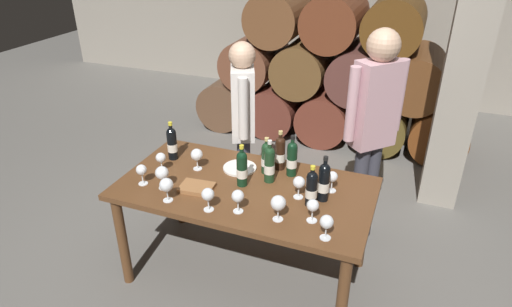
{
  "coord_description": "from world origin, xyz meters",
  "views": [
    {
      "loc": [
        0.98,
        -2.32,
        2.34
      ],
      "look_at": [
        0.0,
        0.2,
        0.91
      ],
      "focal_mm": 30.93,
      "sensor_mm": 36.0,
      "label": 1
    }
  ],
  "objects_px": {
    "wine_bottle_0": "(280,153)",
    "wine_glass_6": "(332,177)",
    "wine_glass_1": "(299,183)",
    "wine_bottle_1": "(172,143)",
    "wine_glass_7": "(327,223)",
    "sommelier_presenting": "(373,121)",
    "wine_glass_8": "(162,173)",
    "taster_seated_left": "(243,118)",
    "tasting_notebook": "(197,188)",
    "wine_bottle_7": "(292,158)",
    "wine_glass_5": "(208,195)",
    "wine_bottle_5": "(266,157)",
    "wine_glass_2": "(166,185)",
    "wine_glass_3": "(238,197)",
    "wine_glass_0": "(278,203)",
    "wine_glass_10": "(313,206)",
    "wine_bottle_6": "(324,181)",
    "wine_bottle_4": "(242,168)",
    "dining_table": "(245,198)",
    "wine_bottle_2": "(311,188)",
    "wine_bottle_3": "(269,164)",
    "wine_glass_9": "(197,155)",
    "wine_glass_11": "(141,171)",
    "serving_plate": "(240,168)",
    "wine_glass_4": "(161,158)"
  },
  "relations": [
    {
      "from": "wine_bottle_0",
      "to": "wine_glass_6",
      "type": "distance_m",
      "value": 0.44
    },
    {
      "from": "wine_glass_1",
      "to": "wine_bottle_1",
      "type": "bearing_deg",
      "value": 170.92
    },
    {
      "from": "wine_glass_7",
      "to": "sommelier_presenting",
      "type": "distance_m",
      "value": 1.11
    },
    {
      "from": "wine_glass_8",
      "to": "taster_seated_left",
      "type": "distance_m",
      "value": 0.96
    },
    {
      "from": "wine_glass_7",
      "to": "tasting_notebook",
      "type": "relative_size",
      "value": 0.69
    },
    {
      "from": "wine_bottle_7",
      "to": "wine_glass_5",
      "type": "relative_size",
      "value": 1.96
    },
    {
      "from": "wine_bottle_0",
      "to": "wine_bottle_5",
      "type": "xyz_separation_m",
      "value": [
        -0.07,
        -0.09,
        -0.01
      ]
    },
    {
      "from": "wine_bottle_1",
      "to": "wine_bottle_7",
      "type": "xyz_separation_m",
      "value": [
        0.9,
        0.09,
        0.0
      ]
    },
    {
      "from": "wine_glass_1",
      "to": "tasting_notebook",
      "type": "relative_size",
      "value": 0.69
    },
    {
      "from": "wine_bottle_1",
      "to": "wine_glass_2",
      "type": "distance_m",
      "value": 0.57
    },
    {
      "from": "wine_bottle_5",
      "to": "wine_glass_3",
      "type": "bearing_deg",
      "value": -89.55
    },
    {
      "from": "wine_glass_0",
      "to": "wine_glass_10",
      "type": "distance_m",
      "value": 0.2
    },
    {
      "from": "wine_bottle_1",
      "to": "wine_glass_0",
      "type": "xyz_separation_m",
      "value": [
        0.98,
        -0.44,
        -0.01
      ]
    },
    {
      "from": "wine_bottle_0",
      "to": "wine_bottle_6",
      "type": "xyz_separation_m",
      "value": [
        0.38,
        -0.28,
        0.01
      ]
    },
    {
      "from": "wine_bottle_6",
      "to": "wine_glass_6",
      "type": "bearing_deg",
      "value": 75.88
    },
    {
      "from": "wine_bottle_0",
      "to": "wine_glass_3",
      "type": "height_order",
      "value": "wine_bottle_0"
    },
    {
      "from": "wine_glass_3",
      "to": "wine_glass_8",
      "type": "distance_m",
      "value": 0.57
    },
    {
      "from": "wine_bottle_4",
      "to": "wine_glass_0",
      "type": "distance_m",
      "value": 0.45
    },
    {
      "from": "wine_glass_10",
      "to": "sommelier_presenting",
      "type": "height_order",
      "value": "sommelier_presenting"
    },
    {
      "from": "wine_bottle_5",
      "to": "wine_glass_1",
      "type": "distance_m",
      "value": 0.38
    },
    {
      "from": "dining_table",
      "to": "wine_bottle_2",
      "type": "xyz_separation_m",
      "value": [
        0.46,
        -0.05,
        0.21
      ]
    },
    {
      "from": "dining_table",
      "to": "wine_bottle_5",
      "type": "distance_m",
      "value": 0.32
    },
    {
      "from": "wine_bottle_6",
      "to": "wine_glass_7",
      "type": "distance_m",
      "value": 0.39
    },
    {
      "from": "wine_bottle_3",
      "to": "wine_glass_9",
      "type": "xyz_separation_m",
      "value": [
        -0.53,
        -0.03,
        -0.02
      ]
    },
    {
      "from": "wine_glass_1",
      "to": "wine_glass_10",
      "type": "xyz_separation_m",
      "value": [
        0.15,
        -0.22,
        -0.0
      ]
    },
    {
      "from": "wine_bottle_3",
      "to": "wine_glass_1",
      "type": "height_order",
      "value": "wine_bottle_3"
    },
    {
      "from": "wine_glass_0",
      "to": "wine_glass_11",
      "type": "bearing_deg",
      "value": 177.01
    },
    {
      "from": "wine_glass_11",
      "to": "wine_glass_10",
      "type": "bearing_deg",
      "value": 0.46
    },
    {
      "from": "wine_glass_1",
      "to": "sommelier_presenting",
      "type": "bearing_deg",
      "value": 65.71
    },
    {
      "from": "wine_bottle_3",
      "to": "wine_glass_11",
      "type": "bearing_deg",
      "value": -156.1
    },
    {
      "from": "wine_bottle_1",
      "to": "sommelier_presenting",
      "type": "xyz_separation_m",
      "value": [
        1.36,
        0.58,
        0.16
      ]
    },
    {
      "from": "wine_bottle_6",
      "to": "sommelier_presenting",
      "type": "xyz_separation_m",
      "value": [
        0.19,
        0.72,
        0.15
      ]
    },
    {
      "from": "wine_glass_1",
      "to": "wine_glass_7",
      "type": "distance_m",
      "value": 0.43
    },
    {
      "from": "wine_bottle_1",
      "to": "sommelier_presenting",
      "type": "height_order",
      "value": "sommelier_presenting"
    },
    {
      "from": "tasting_notebook",
      "to": "serving_plate",
      "type": "bearing_deg",
      "value": 61.02
    },
    {
      "from": "wine_glass_7",
      "to": "wine_bottle_2",
      "type": "bearing_deg",
      "value": 119.29
    },
    {
      "from": "wine_bottle_4",
      "to": "wine_glass_1",
      "type": "height_order",
      "value": "wine_bottle_4"
    },
    {
      "from": "wine_glass_5",
      "to": "wine_glass_7",
      "type": "distance_m",
      "value": 0.73
    },
    {
      "from": "serving_plate",
      "to": "wine_bottle_5",
      "type": "bearing_deg",
      "value": 7.15
    },
    {
      "from": "wine_glass_4",
      "to": "tasting_notebook",
      "type": "bearing_deg",
      "value": -19.91
    },
    {
      "from": "wine_glass_7",
      "to": "taster_seated_left",
      "type": "bearing_deg",
      "value": 131.6
    },
    {
      "from": "wine_glass_3",
      "to": "wine_glass_6",
      "type": "distance_m",
      "value": 0.65
    },
    {
      "from": "wine_bottle_2",
      "to": "wine_glass_10",
      "type": "height_order",
      "value": "wine_bottle_2"
    },
    {
      "from": "dining_table",
      "to": "wine_glass_8",
      "type": "distance_m",
      "value": 0.58
    },
    {
      "from": "wine_glass_3",
      "to": "wine_glass_2",
      "type": "bearing_deg",
      "value": -173.59
    },
    {
      "from": "wine_bottle_6",
      "to": "wine_glass_11",
      "type": "bearing_deg",
      "value": -167.69
    },
    {
      "from": "dining_table",
      "to": "wine_glass_0",
      "type": "height_order",
      "value": "wine_glass_0"
    },
    {
      "from": "wine_glass_5",
      "to": "wine_glass_3",
      "type": "bearing_deg",
      "value": 15.89
    },
    {
      "from": "wine_bottle_3",
      "to": "wine_glass_2",
      "type": "relative_size",
      "value": 1.9
    },
    {
      "from": "wine_glass_7",
      "to": "taster_seated_left",
      "type": "xyz_separation_m",
      "value": [
        -0.94,
        1.06,
        0.05
      ]
    }
  ]
}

